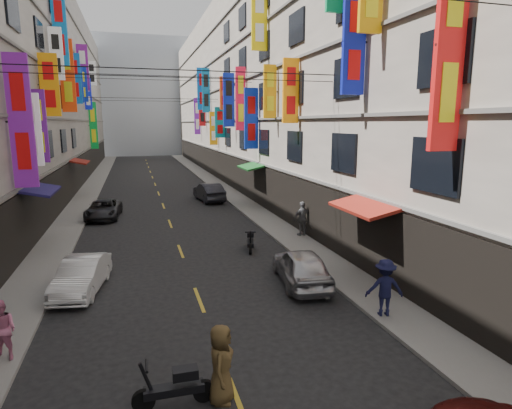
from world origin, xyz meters
TOP-DOWN VIEW (x-y plane):
  - sidewalk_left at (-6.00, 42.00)m, footprint 2.00×90.00m
  - sidewalk_right at (6.00, 42.00)m, footprint 2.00×90.00m
  - building_row_right at (11.99, 42.00)m, footprint 10.14×90.00m
  - haze_block at (0.00, 92.00)m, footprint 18.00×8.00m
  - shop_signage at (-0.10, 35.10)m, footprint 14.00×55.00m
  - street_awnings at (-1.26, 26.00)m, footprint 13.99×35.20m
  - overhead_cables at (0.00, 30.00)m, footprint 14.00×38.04m
  - lane_markings at (0.00, 39.00)m, footprint 0.12×80.20m
  - scooter_crossing at (-1.34, 12.42)m, footprint 1.80×0.50m
  - scooter_far_right at (3.30, 23.27)m, footprint 0.71×1.77m
  - car_left_mid at (-4.00, 19.89)m, footprint 1.95×3.97m
  - car_left_far at (-4.00, 32.73)m, footprint 2.33×4.44m
  - car_right_mid at (4.00, 18.42)m, footprint 2.16×4.29m
  - car_right_far at (3.65, 37.12)m, footprint 2.01×4.52m
  - pedestrian_lfar at (-5.40, 15.32)m, footprint 0.92×0.80m
  - pedestrian_rnear at (5.40, 14.95)m, footprint 1.30×0.92m
  - pedestrian_rfar at (6.60, 24.73)m, footprint 1.18×0.80m
  - pedestrian_crossing at (-0.34, 12.31)m, footprint 0.87×1.03m

SIDE VIEW (x-z plane):
  - lane_markings at x=0.00m, z-range 0.00..0.01m
  - sidewalk_left at x=-6.00m, z-range 0.00..0.12m
  - sidewalk_right at x=6.00m, z-range 0.00..0.12m
  - scooter_crossing at x=-1.34m, z-range -0.13..1.01m
  - scooter_far_right at x=3.30m, z-range -0.13..1.01m
  - car_left_far at x=-4.00m, z-range 0.00..1.19m
  - car_left_mid at x=-4.00m, z-range 0.00..1.25m
  - car_right_mid at x=4.00m, z-range 0.00..1.40m
  - car_right_far at x=3.65m, z-range 0.00..1.44m
  - pedestrian_crossing at x=-0.34m, z-range 0.00..1.80m
  - pedestrian_lfar at x=-5.40m, z-range 0.12..1.71m
  - pedestrian_rnear at x=5.40m, z-range 0.12..1.94m
  - pedestrian_rfar at x=6.60m, z-range 0.12..1.99m
  - street_awnings at x=-1.26m, z-range 2.80..3.20m
  - overhead_cables at x=0.00m, z-range 8.18..9.42m
  - shop_signage at x=-0.10m, z-range 3.06..15.08m
  - building_row_right at x=11.99m, z-range -0.01..18.99m
  - haze_block at x=0.00m, z-range 0.00..22.00m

